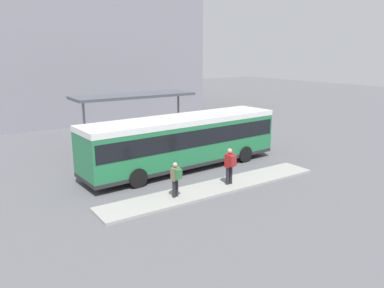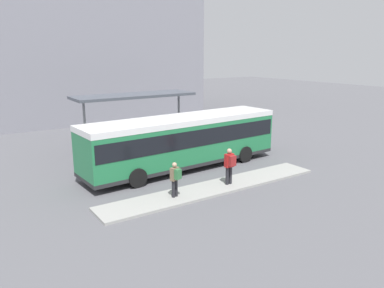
{
  "view_description": "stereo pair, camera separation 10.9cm",
  "coord_description": "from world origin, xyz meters",
  "px_view_note": "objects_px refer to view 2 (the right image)",
  "views": [
    {
      "loc": [
        -11.08,
        -17.37,
        6.48
      ],
      "look_at": [
        0.59,
        0.0,
        1.34
      ],
      "focal_mm": 35.0,
      "sensor_mm": 36.0,
      "label": 1
    },
    {
      "loc": [
        -10.99,
        -17.43,
        6.48
      ],
      "look_at": [
        0.59,
        0.0,
        1.34
      ],
      "focal_mm": 35.0,
      "sensor_mm": 36.0,
      "label": 2
    }
  ],
  "objects_px": {
    "bicycle_blue": "(258,135)",
    "city_bus": "(183,138)",
    "pedestrian_companion": "(230,164)",
    "bicycle_green": "(242,132)",
    "bicycle_white": "(250,133)",
    "pedestrian_waiting": "(175,177)"
  },
  "relations": [
    {
      "from": "pedestrian_waiting",
      "to": "bicycle_blue",
      "type": "xyz_separation_m",
      "value": [
        11.48,
        6.85,
        -0.71
      ]
    },
    {
      "from": "pedestrian_companion",
      "to": "bicycle_green",
      "type": "distance_m",
      "value": 11.75
    },
    {
      "from": "bicycle_blue",
      "to": "city_bus",
      "type": "bearing_deg",
      "value": 99.84
    },
    {
      "from": "bicycle_blue",
      "to": "bicycle_green",
      "type": "height_order",
      "value": "bicycle_green"
    },
    {
      "from": "bicycle_blue",
      "to": "pedestrian_waiting",
      "type": "bearing_deg",
      "value": 111.31
    },
    {
      "from": "pedestrian_waiting",
      "to": "bicycle_green",
      "type": "bearing_deg",
      "value": -69.37
    },
    {
      "from": "bicycle_blue",
      "to": "bicycle_white",
      "type": "height_order",
      "value": "bicycle_white"
    },
    {
      "from": "city_bus",
      "to": "bicycle_green",
      "type": "distance_m",
      "value": 9.65
    },
    {
      "from": "pedestrian_companion",
      "to": "bicycle_blue",
      "type": "height_order",
      "value": "pedestrian_companion"
    },
    {
      "from": "pedestrian_waiting",
      "to": "pedestrian_companion",
      "type": "bearing_deg",
      "value": -106.9
    },
    {
      "from": "pedestrian_waiting",
      "to": "bicycle_green",
      "type": "relative_size",
      "value": 0.96
    },
    {
      "from": "bicycle_white",
      "to": "bicycle_green",
      "type": "distance_m",
      "value": 0.78
    },
    {
      "from": "bicycle_white",
      "to": "pedestrian_waiting",
      "type": "bearing_deg",
      "value": -63.59
    },
    {
      "from": "bicycle_white",
      "to": "bicycle_green",
      "type": "relative_size",
      "value": 0.97
    },
    {
      "from": "pedestrian_companion",
      "to": "bicycle_blue",
      "type": "xyz_separation_m",
      "value": [
        8.4,
        6.89,
        -0.82
      ]
    },
    {
      "from": "pedestrian_companion",
      "to": "bicycle_white",
      "type": "relative_size",
      "value": 1.11
    },
    {
      "from": "city_bus",
      "to": "bicycle_blue",
      "type": "height_order",
      "value": "city_bus"
    },
    {
      "from": "bicycle_white",
      "to": "bicycle_green",
      "type": "xyz_separation_m",
      "value": [
        -0.16,
        0.76,
        0.01
      ]
    },
    {
      "from": "bicycle_blue",
      "to": "bicycle_green",
      "type": "relative_size",
      "value": 0.92
    },
    {
      "from": "city_bus",
      "to": "bicycle_white",
      "type": "relative_size",
      "value": 7.33
    },
    {
      "from": "bicycle_green",
      "to": "pedestrian_waiting",
      "type": "bearing_deg",
      "value": 135.3
    },
    {
      "from": "city_bus",
      "to": "bicycle_green",
      "type": "height_order",
      "value": "city_bus"
    }
  ]
}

